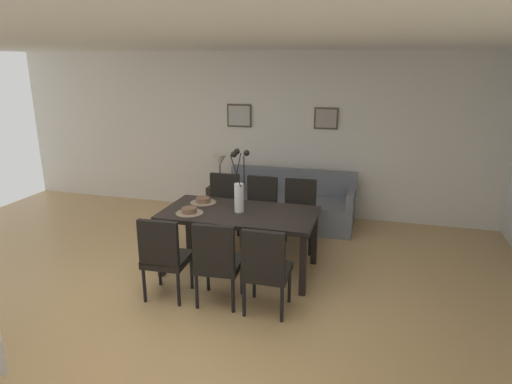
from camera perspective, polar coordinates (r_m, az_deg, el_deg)
The scene contains 20 objects.
ground_plane at distance 4.78m, azimuth -8.51°, elevation -14.31°, with size 9.00×9.00×0.00m, color tan.
back_wall_panel at distance 7.28m, azimuth 1.55°, elevation 7.48°, with size 9.00×0.10×2.60m, color silver.
ceiling_panel at distance 4.49m, azimuth -7.82°, elevation 18.96°, with size 9.00×7.20×0.08m, color white.
dining_table at distance 5.23m, azimuth -2.16°, elevation -3.33°, with size 1.80×0.93×0.74m.
dining_chair_near_left at distance 4.73m, azimuth -11.76°, elevation -7.86°, with size 0.46×0.46×0.92m.
dining_chair_near_right at distance 6.24m, azimuth -4.27°, elevation -1.54°, with size 0.47×0.47×0.92m.
dining_chair_far_left at distance 4.54m, azimuth -5.03°, elevation -8.64°, with size 0.47×0.47×0.92m.
dining_chair_far_right at distance 6.08m, azimuth 0.54°, elevation -1.98°, with size 0.44×0.44×0.92m.
dining_chair_mid_left at distance 4.38m, azimuth 1.26°, elevation -9.56°, with size 0.44×0.44×0.92m.
dining_chair_mid_right at distance 5.97m, azimuth 5.55°, elevation -2.40°, with size 0.45×0.45×0.92m.
centerpiece_vase at distance 5.12m, azimuth -2.19°, elevation 0.46°, with size 0.21×0.23×0.73m.
placemat_near_left at distance 5.21m, azimuth -8.56°, elevation -2.68°, with size 0.32×0.32×0.01m, color #7F705B.
bowl_near_left at distance 5.19m, azimuth -8.57°, elevation -2.29°, with size 0.17×0.17×0.07m.
placemat_near_right at distance 5.57m, azimuth -6.81°, elevation -1.33°, with size 0.32×0.32×0.01m, color #7F705B.
bowl_near_right at distance 5.56m, azimuth -6.82°, elevation -0.96°, with size 0.17×0.17×0.07m.
sofa at distance 6.89m, azimuth 4.19°, elevation -1.81°, with size 2.00×0.84×0.80m.
side_table at distance 7.18m, azimuth -4.58°, elevation -1.22°, with size 0.36×0.36×0.52m, color black.
table_lamp at distance 7.02m, azimuth -4.69°, elevation 3.71°, with size 0.22×0.22×0.51m.
framed_picture_left at distance 7.30m, azimuth -2.17°, elevation 9.80°, with size 0.41×0.03×0.37m.
framed_picture_center at distance 7.00m, azimuth 9.01°, elevation 9.32°, with size 0.37×0.03×0.33m.
Camera 1 is at (1.76, -3.72, 2.43)m, focal length 31.09 mm.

